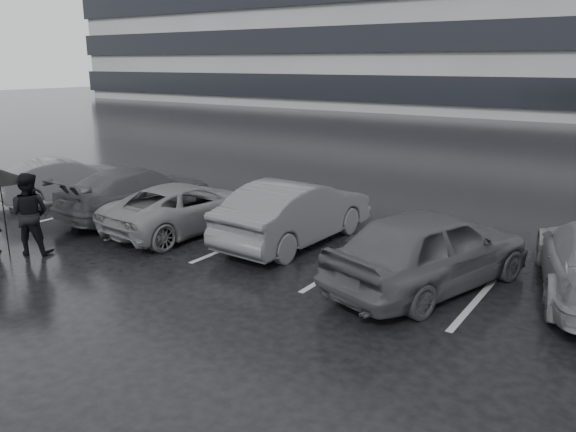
% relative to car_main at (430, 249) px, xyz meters
% --- Properties ---
extents(ground, '(160.00, 160.00, 0.00)m').
position_rel_car_main_xyz_m(ground, '(-2.45, -1.59, -0.77)').
color(ground, black).
rests_on(ground, ground).
extents(car_main, '(3.07, 4.86, 1.54)m').
position_rel_car_main_xyz_m(car_main, '(0.00, 0.00, 0.00)').
color(car_main, black).
rests_on(car_main, ground).
extents(car_west_a, '(1.72, 4.56, 1.49)m').
position_rel_car_main_xyz_m(car_west_a, '(-3.61, 0.90, -0.03)').
color(car_west_a, '#313134').
rests_on(car_west_a, ground).
extents(car_west_b, '(2.27, 4.46, 1.21)m').
position_rel_car_main_xyz_m(car_west_b, '(-6.45, 0.16, -0.17)').
color(car_west_b, '#4D4D4F').
rests_on(car_west_b, ground).
extents(car_west_c, '(2.01, 4.71, 1.35)m').
position_rel_car_main_xyz_m(car_west_c, '(-8.48, 0.42, -0.09)').
color(car_west_c, black).
rests_on(car_west_c, ground).
extents(car_west_d, '(2.52, 4.16, 1.30)m').
position_rel_car_main_xyz_m(car_west_d, '(-11.81, 0.44, -0.12)').
color(car_west_d, '#313134').
rests_on(car_west_d, ground).
extents(pedestrian_right, '(1.12, 1.07, 1.83)m').
position_rel_car_main_xyz_m(pedestrian_right, '(-7.98, -3.09, 0.14)').
color(pedestrian_right, black).
rests_on(pedestrian_right, ground).
extents(stall_stripes, '(19.72, 5.00, 0.00)m').
position_rel_car_main_xyz_m(stall_stripes, '(-3.25, 0.91, -0.77)').
color(stall_stripes, '#9A9B9D').
rests_on(stall_stripes, ground).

